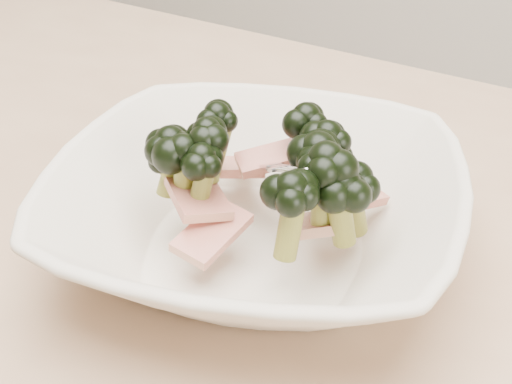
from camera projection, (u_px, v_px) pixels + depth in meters
dining_table at (204, 337)px, 0.58m from camera, size 1.20×0.80×0.75m
broccoli_dish at (258, 205)px, 0.49m from camera, size 0.36×0.36×0.11m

